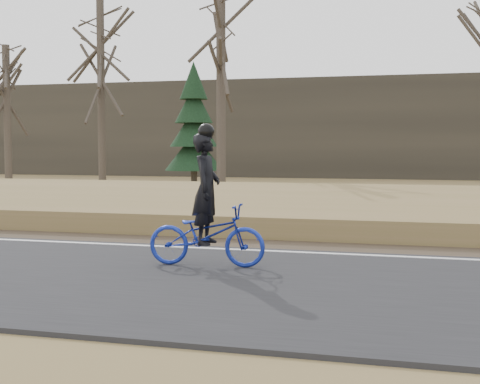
# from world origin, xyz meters

# --- Properties ---
(ground) EXTENTS (120.00, 120.00, 0.00)m
(ground) POSITION_xyz_m (0.00, 0.00, 0.00)
(ground) COLOR olive
(ground) RESTS_ON ground
(road) EXTENTS (120.00, 6.00, 0.06)m
(road) POSITION_xyz_m (0.00, -2.50, 0.03)
(road) COLOR black
(road) RESTS_ON ground
(edge_line) EXTENTS (120.00, 0.12, 0.01)m
(edge_line) POSITION_xyz_m (0.00, 0.20, 0.07)
(edge_line) COLOR silver
(edge_line) RESTS_ON road
(shoulder) EXTENTS (120.00, 1.60, 0.04)m
(shoulder) POSITION_xyz_m (0.00, 1.20, 0.02)
(shoulder) COLOR #473A2B
(shoulder) RESTS_ON ground
(embankment) EXTENTS (120.00, 5.00, 0.44)m
(embankment) POSITION_xyz_m (0.00, 4.20, 0.22)
(embankment) COLOR olive
(embankment) RESTS_ON ground
(ballast) EXTENTS (120.00, 3.00, 0.45)m
(ballast) POSITION_xyz_m (0.00, 8.00, 0.23)
(ballast) COLOR slate
(ballast) RESTS_ON ground
(railroad) EXTENTS (120.00, 2.40, 0.29)m
(railroad) POSITION_xyz_m (0.00, 8.00, 0.53)
(railroad) COLOR black
(railroad) RESTS_ON ballast
(treeline_backdrop) EXTENTS (120.00, 4.00, 6.00)m
(treeline_backdrop) POSITION_xyz_m (0.00, 30.00, 3.00)
(treeline_backdrop) COLOR #383328
(treeline_backdrop) RESTS_ON ground
(cyclist) EXTENTS (1.91, 0.76, 2.25)m
(cyclist) POSITION_xyz_m (2.50, -1.50, 0.77)
(cyclist) COLOR navy
(cyclist) RESTS_ON road
(bare_tree_far_left) EXTENTS (0.36, 0.36, 6.61)m
(bare_tree_far_left) POSITION_xyz_m (-12.95, 15.82, 3.30)
(bare_tree_far_left) COLOR #494035
(bare_tree_far_left) RESTS_ON ground
(bare_tree_left) EXTENTS (0.36, 0.36, 8.96)m
(bare_tree_left) POSITION_xyz_m (-8.82, 17.18, 4.48)
(bare_tree_left) COLOR #494035
(bare_tree_left) RESTS_ON ground
(bare_tree_near_left) EXTENTS (0.36, 0.36, 8.04)m
(bare_tree_near_left) POSITION_xyz_m (-1.85, 13.58, 4.02)
(bare_tree_near_left) COLOR #494035
(bare_tree_near_left) RESTS_ON ground
(conifer) EXTENTS (2.60, 2.60, 5.68)m
(conifer) POSITION_xyz_m (-4.08, 16.74, 2.69)
(conifer) COLOR #494035
(conifer) RESTS_ON ground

